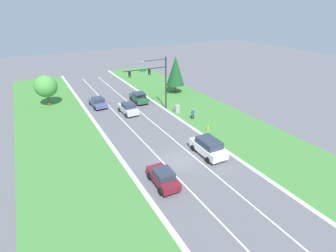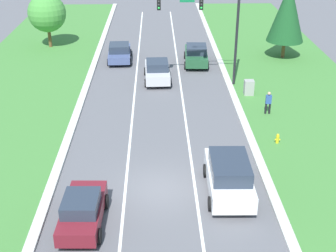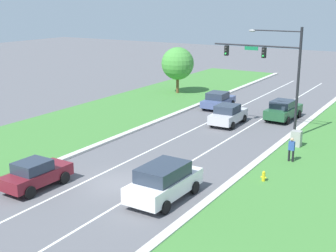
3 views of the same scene
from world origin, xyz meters
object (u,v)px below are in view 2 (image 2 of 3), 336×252
Objects in this scene: silver_sedan at (157,71)px; pedestrian at (268,102)px; burgundy_sedan at (82,210)px; slate_blue_sedan at (119,52)px; white_suv at (229,175)px; traffic_signal_mast at (212,16)px; oak_near_left_tree at (47,13)px; fire_hydrant at (277,139)px; conifer_near_right_tree at (288,12)px; forest_sedan at (196,55)px; utility_cabinet at (249,88)px.

silver_sedan is 10.10m from pedestrian.
slate_blue_sedan is at bearing 91.37° from burgundy_sedan.
burgundy_sedan is 16.07m from pedestrian.
burgundy_sedan reaches higher than slate_blue_sedan.
white_suv is 2.87× the size of pedestrian.
traffic_signal_mast is 1.61× the size of oak_near_left_tree.
fire_hydrant is at bearing 36.57° from burgundy_sedan.
slate_blue_sedan is at bearing -31.27° from oak_near_left_tree.
burgundy_sedan is (-7.64, -17.33, -4.70)m from traffic_signal_mast.
silver_sedan is 13.34m from conifer_near_right_tree.
conifer_near_right_tree reaches higher than forest_sedan.
traffic_signal_mast is 18.19m from oak_near_left_tree.
slate_blue_sedan is 6.40× the size of fire_hydrant.
forest_sedan is at bearing -66.54° from pedestrian.
burgundy_sedan reaches higher than fire_hydrant.
forest_sedan is 15.51m from fire_hydrant.
silver_sedan is 0.64× the size of conifer_near_right_tree.
traffic_signal_mast is 1.87× the size of slate_blue_sedan.
fire_hydrant is (10.59, -16.14, -0.46)m from slate_blue_sedan.
silver_sedan is at bearing 165.13° from traffic_signal_mast.
forest_sedan is at bearing 103.88° from fire_hydrant.
white_suv is at bearing -126.42° from fire_hydrant.
slate_blue_sedan is 19.31m from fire_hydrant.
traffic_signal_mast is 10.09m from conifer_near_right_tree.
utility_cabinet is 3.53m from pedestrian.
traffic_signal_mast is 7.00m from forest_sedan.
fire_hydrant is (3.72, 5.04, -0.67)m from white_suv.
conifer_near_right_tree is at bearing 13.11° from forest_sedan.
pedestrian is at bearing 67.60° from white_suv.
white_suv is at bearing 69.45° from pedestrian.
white_suv is 6.29m from fire_hydrant.
slate_blue_sedan is (-7.53, 6.28, -4.73)m from traffic_signal_mast.
fire_hydrant is 0.10× the size of conifer_near_right_tree.
burgundy_sedan is at bearing -113.80° from traffic_signal_mast.
pedestrian is at bearing -66.59° from forest_sedan.
utility_cabinet is (3.36, -7.38, -0.27)m from forest_sedan.
traffic_signal_mast is at bearing -138.41° from conifer_near_right_tree.
oak_near_left_tree is (-18.01, 16.23, 2.46)m from pedestrian.
burgundy_sedan is 23.61m from slate_blue_sedan.
traffic_signal_mast is at bearing -41.96° from slate_blue_sedan.
burgundy_sedan is at bearing -104.28° from forest_sedan.
conifer_near_right_tree is (8.14, 21.54, 3.28)m from white_suv.
white_suv reaches higher than forest_sedan.
traffic_signal_mast is at bearing -79.81° from forest_sedan.
silver_sedan is 13.12m from fire_hydrant.
forest_sedan is 8.95m from conifer_near_right_tree.
burgundy_sedan is at bearing -75.95° from oak_near_left_tree.
silver_sedan is (3.50, 18.43, 0.03)m from burgundy_sedan.
utility_cabinet is 0.23× the size of oak_near_left_tree.
pedestrian is (3.38, -5.64, -4.59)m from traffic_signal_mast.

